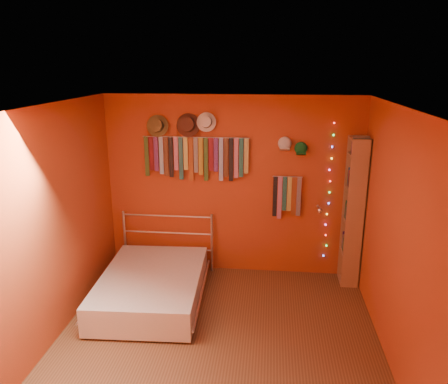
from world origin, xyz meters
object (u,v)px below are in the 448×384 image
(reading_lamp, at_px, (319,210))
(bed, at_px, (152,286))
(tie_rack, at_px, (196,156))
(bookshelf, at_px, (357,212))

(reading_lamp, xyz_separation_m, bed, (-2.09, -0.78, -0.83))
(tie_rack, bearing_deg, reading_lamp, -5.51)
(tie_rack, height_order, reading_lamp, tie_rack)
(bookshelf, relative_size, bed, 1.10)
(reading_lamp, height_order, bookshelf, bookshelf)
(tie_rack, bearing_deg, bed, -114.33)
(reading_lamp, bearing_deg, tie_rack, 174.49)
(tie_rack, bearing_deg, bookshelf, -4.13)
(tie_rack, distance_m, bookshelf, 2.25)
(bookshelf, bearing_deg, bed, -162.94)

